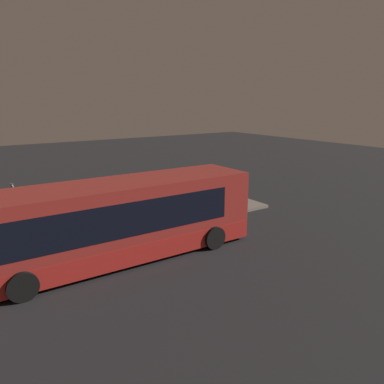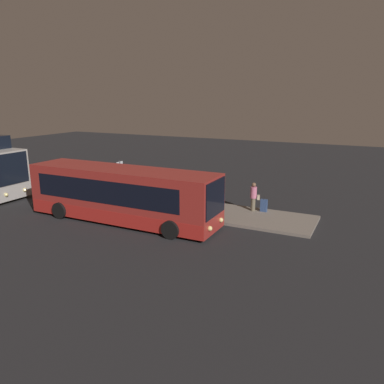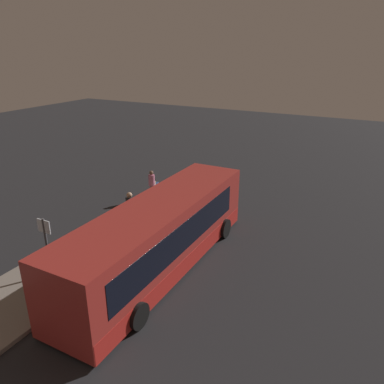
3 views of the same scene
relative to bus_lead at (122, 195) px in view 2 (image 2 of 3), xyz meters
name	(u,v)px [view 2 (image 2 of 3)]	position (x,y,z in m)	size (l,w,h in m)	color
ground	(116,219)	(-0.45, 0.03, -1.40)	(80.00, 80.00, 0.00)	#232326
platform	(149,203)	(-0.45, 3.32, -1.33)	(20.00, 3.38, 0.15)	slate
bus_lead	(122,195)	(0.00, 0.00, 0.00)	(10.83, 2.76, 2.84)	maroon
passenger_boarding	(151,194)	(0.46, 2.20, -0.42)	(0.53, 0.53, 1.57)	#6B604C
passenger_waiting	(254,196)	(5.95, 4.33, -0.37)	(0.61, 0.47, 1.64)	#6B604C
passenger_with_bags	(183,191)	(2.12, 3.00, -0.24)	(0.45, 0.61, 1.86)	#4C476B
suitcase	(264,205)	(6.52, 4.44, -0.90)	(0.37, 0.21, 0.95)	#334C7F
sign_post	(120,175)	(-2.59, 3.36, 0.25)	(0.10, 0.62, 2.39)	#4C4C51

